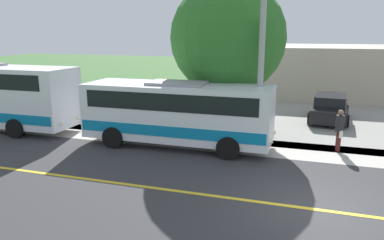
{
  "coord_description": "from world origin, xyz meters",
  "views": [
    {
      "loc": [
        9.79,
        -0.57,
        4.74
      ],
      "look_at": [
        -3.5,
        -4.71,
        1.4
      ],
      "focal_mm": 34.32,
      "sensor_mm": 36.0,
      "label": 1
    }
  ],
  "objects_px": {
    "pedestrian_with_bags": "(339,129)",
    "tree_curbside": "(228,38)",
    "parked_car_near": "(329,108)",
    "street_light_pole": "(262,38)",
    "shuttle_bus_front": "(177,111)",
    "commercial_building": "(328,69)"
  },
  "relations": [
    {
      "from": "pedestrian_with_bags",
      "to": "tree_curbside",
      "type": "bearing_deg",
      "value": -108.83
    },
    {
      "from": "pedestrian_with_bags",
      "to": "parked_car_near",
      "type": "height_order",
      "value": "pedestrian_with_bags"
    },
    {
      "from": "street_light_pole",
      "to": "parked_car_near",
      "type": "bearing_deg",
      "value": 154.28
    },
    {
      "from": "street_light_pole",
      "to": "tree_curbside",
      "type": "distance_m",
      "value": 3.14
    },
    {
      "from": "shuttle_bus_front",
      "to": "street_light_pole",
      "type": "distance_m",
      "value": 4.53
    },
    {
      "from": "parked_car_near",
      "to": "commercial_building",
      "type": "relative_size",
      "value": 0.24
    },
    {
      "from": "parked_car_near",
      "to": "tree_curbside",
      "type": "bearing_deg",
      "value": -51.97
    },
    {
      "from": "street_light_pole",
      "to": "shuttle_bus_front",
      "type": "bearing_deg",
      "value": -83.39
    },
    {
      "from": "pedestrian_with_bags",
      "to": "street_light_pole",
      "type": "distance_m",
      "value": 4.87
    },
    {
      "from": "parked_car_near",
      "to": "commercial_building",
      "type": "height_order",
      "value": "commercial_building"
    },
    {
      "from": "street_light_pole",
      "to": "pedestrian_with_bags",
      "type": "bearing_deg",
      "value": 104.06
    },
    {
      "from": "tree_curbside",
      "to": "parked_car_near",
      "type": "bearing_deg",
      "value": 128.03
    },
    {
      "from": "pedestrian_with_bags",
      "to": "commercial_building",
      "type": "height_order",
      "value": "commercial_building"
    },
    {
      "from": "street_light_pole",
      "to": "commercial_building",
      "type": "bearing_deg",
      "value": 168.44
    },
    {
      "from": "parked_car_near",
      "to": "tree_curbside",
      "type": "distance_m",
      "value": 7.34
    },
    {
      "from": "shuttle_bus_front",
      "to": "tree_curbside",
      "type": "xyz_separation_m",
      "value": [
        -2.91,
        1.48,
        2.97
      ]
    },
    {
      "from": "street_light_pole",
      "to": "tree_curbside",
      "type": "xyz_separation_m",
      "value": [
        -2.52,
        -1.87,
        -0.05
      ]
    },
    {
      "from": "tree_curbside",
      "to": "commercial_building",
      "type": "relative_size",
      "value": 0.39
    },
    {
      "from": "pedestrian_with_bags",
      "to": "tree_curbside",
      "type": "height_order",
      "value": "tree_curbside"
    },
    {
      "from": "pedestrian_with_bags",
      "to": "commercial_building",
      "type": "relative_size",
      "value": 0.09
    },
    {
      "from": "street_light_pole",
      "to": "parked_car_near",
      "type": "height_order",
      "value": "street_light_pole"
    },
    {
      "from": "street_light_pole",
      "to": "commercial_building",
      "type": "xyz_separation_m",
      "value": [
        -16.52,
        3.38,
        -2.68
      ]
    }
  ]
}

